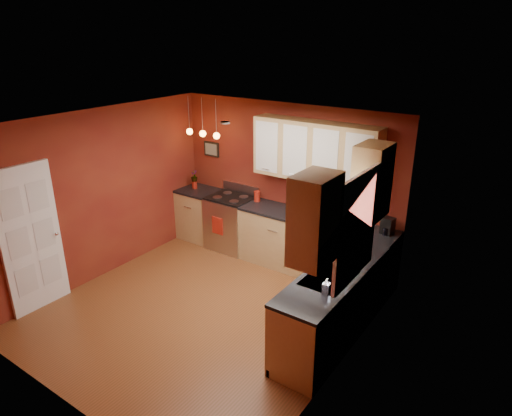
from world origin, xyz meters
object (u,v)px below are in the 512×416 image
Objects in this scene: gas_range at (231,222)px; coffee_maker at (387,227)px; sink at (329,280)px; red_canister at (257,196)px; soap_pump at (327,286)px.

gas_range is 2.80m from coffee_maker.
sink is 2.70m from red_canister.
red_canister reaches higher than gas_range.
soap_pump is at bearing -69.85° from sink.
soap_pump reaches higher than gas_range.
gas_range is 1.59× the size of sink.
sink reaches higher than red_canister.
sink is 1.59m from coffee_maker.
soap_pump is at bearing -33.65° from gas_range.
sink is at bearing -82.47° from coffee_maker.
red_canister is 0.71× the size of coffee_maker.
coffee_maker is (2.27, -0.04, 0.03)m from red_canister.
sink is 4.07× the size of red_canister.
red_canister is at bearing 14.71° from gas_range.
sink is at bearing -37.04° from red_canister.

